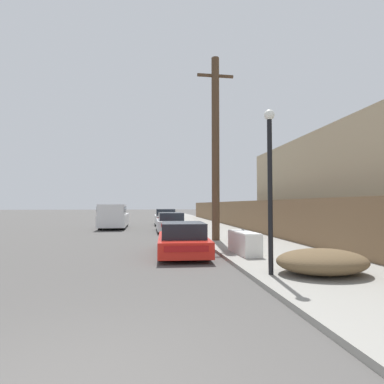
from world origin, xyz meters
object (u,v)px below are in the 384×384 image
object	(u,v)px
parked_sports_car_red	(182,240)
discarded_fridge	(244,243)
utility_pole	(216,146)
street_lamp	(270,177)
brush_pile	(322,261)
car_parked_mid	(170,222)
pickup_truck	(114,217)
car_parked_far	(165,217)

from	to	relation	value
parked_sports_car_red	discarded_fridge	bearing A→B (deg)	-18.66
parked_sports_car_red	utility_pole	bearing A→B (deg)	61.31
street_lamp	brush_pile	world-z (taller)	street_lamp
car_parked_mid	brush_pile	world-z (taller)	car_parked_mid
pickup_truck	utility_pole	size ratio (longest dim) A/B	0.60
parked_sports_car_red	car_parked_far	distance (m)	16.44
discarded_fridge	brush_pile	bearing A→B (deg)	-76.31
discarded_fridge	pickup_truck	xyz separation A→B (m)	(-6.05, 13.35, 0.41)
pickup_truck	brush_pile	distance (m)	17.99
car_parked_mid	pickup_truck	world-z (taller)	pickup_truck
parked_sports_car_red	brush_pile	size ratio (longest dim) A/B	1.85
car_parked_mid	utility_pole	world-z (taller)	utility_pole
parked_sports_car_red	car_parked_far	size ratio (longest dim) A/B	0.95
pickup_truck	street_lamp	distance (m)	17.49
pickup_truck	utility_pole	distance (m)	11.66
brush_pile	parked_sports_car_red	bearing A→B (deg)	127.03
car_parked_far	street_lamp	bearing A→B (deg)	-85.30
car_parked_mid	car_parked_far	xyz separation A→B (m)	(-0.02, 6.98, 0.05)
utility_pole	brush_pile	xyz separation A→B (m)	(1.08, -7.26, -4.24)
discarded_fridge	car_parked_far	world-z (taller)	car_parked_far
brush_pile	utility_pole	bearing A→B (deg)	98.44
parked_sports_car_red	street_lamp	xyz separation A→B (m)	(1.77, -3.90, 1.98)
street_lamp	brush_pile	distance (m)	2.46
pickup_truck	brush_pile	xyz separation A→B (m)	(7.00, -16.56, -0.49)
utility_pole	street_lamp	xyz separation A→B (m)	(-0.19, -7.13, -2.14)
parked_sports_car_red	car_parked_mid	world-z (taller)	car_parked_mid
car_parked_far	utility_pole	xyz separation A→B (m)	(1.80, -13.20, 4.00)
discarded_fridge	pickup_truck	size ratio (longest dim) A/B	0.35
parked_sports_car_red	brush_pile	distance (m)	5.04
discarded_fridge	street_lamp	bearing A→B (deg)	-98.66
street_lamp	utility_pole	bearing A→B (deg)	88.45
discarded_fridge	car_parked_mid	size ratio (longest dim) A/B	0.41
discarded_fridge	car_parked_far	bearing A→B (deg)	93.50
street_lamp	brush_pile	bearing A→B (deg)	-5.57
discarded_fridge	car_parked_mid	distance (m)	10.44
car_parked_mid	street_lamp	size ratio (longest dim) A/B	1.11
car_parked_mid	brush_pile	bearing A→B (deg)	-78.38
car_parked_far	utility_pole	distance (m)	13.92
car_parked_mid	brush_pile	xyz separation A→B (m)	(2.86, -13.48, -0.19)
pickup_truck	discarded_fridge	bearing A→B (deg)	113.54
car_parked_far	utility_pole	world-z (taller)	utility_pole
car_parked_mid	parked_sports_car_red	bearing A→B (deg)	-91.42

